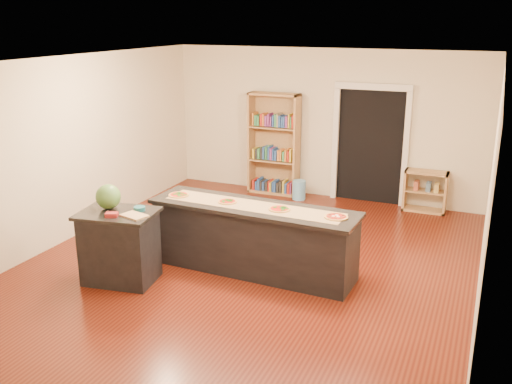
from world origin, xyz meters
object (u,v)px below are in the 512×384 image
at_px(bookshelf, 274,144).
at_px(low_shelf, 425,191).
at_px(kitchen_island, 253,239).
at_px(watermelon, 108,197).
at_px(waste_bin, 299,190).
at_px(side_counter, 120,246).

xyz_separation_m(bookshelf, low_shelf, (2.89, 0.02, -0.61)).
height_order(kitchen_island, bookshelf, bookshelf).
bearing_deg(watermelon, bookshelf, 82.10).
distance_m(low_shelf, waste_bin, 2.31).
relative_size(bookshelf, waste_bin, 5.37).
relative_size(side_counter, watermelon, 3.00).
relative_size(low_shelf, watermelon, 2.29).
distance_m(bookshelf, waste_bin, 1.02).
relative_size(kitchen_island, low_shelf, 3.85).
bearing_deg(kitchen_island, low_shelf, 64.79).
relative_size(kitchen_island, watermelon, 8.82).
bearing_deg(bookshelf, low_shelf, 0.32).
relative_size(waste_bin, watermelon, 1.13).
height_order(side_counter, low_shelf, side_counter).
distance_m(waste_bin, watermelon, 4.43).
relative_size(kitchen_island, waste_bin, 7.79).
relative_size(bookshelf, watermelon, 6.07).
bearing_deg(low_shelf, kitchen_island, -117.60).
bearing_deg(bookshelf, waste_bin, -18.66).
relative_size(kitchen_island, bookshelf, 1.45).
relative_size(side_counter, low_shelf, 1.31).
bearing_deg(kitchen_island, waste_bin, 100.33).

